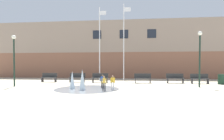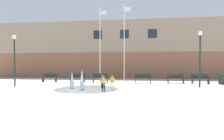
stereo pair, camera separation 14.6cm
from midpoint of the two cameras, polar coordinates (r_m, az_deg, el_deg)
ground_plane at (r=7.18m, az=-1.62°, el=-12.08°), size 100.00×100.00×0.00m
library_building at (r=25.60m, az=4.60°, el=6.20°), size 36.00×6.05×7.57m
splash_fountain at (r=12.52m, az=-10.06°, el=-3.95°), size 4.60×4.60×1.43m
park_bench_far_left at (r=18.96m, az=-19.45°, el=-2.23°), size 1.60×0.44×0.91m
park_bench_left_of_flagpoles at (r=17.98m, az=-10.92°, el=-2.37°), size 1.60×0.44×0.91m
park_bench_under_left_flagpole at (r=17.23m, az=-3.58°, el=-2.51°), size 1.60×0.44×0.91m
park_bench_center at (r=17.00m, az=10.31°, el=-2.59°), size 1.60×0.44×0.91m
park_bench_under_right_flagpole at (r=17.59m, az=20.24°, el=-2.52°), size 1.60×0.44×0.91m
park_bench_near_trashcan at (r=17.99m, az=27.05°, el=-2.50°), size 1.60×0.44×0.91m
child_in_fountain at (r=13.16m, az=-2.86°, el=-3.32°), size 0.31×0.13×0.99m
child_with_pink_shirt at (r=11.62m, az=-2.43°, el=-3.96°), size 0.31×0.22×0.99m
child_running at (r=12.03m, az=0.45°, el=-3.77°), size 0.31×0.22×0.99m
flagpole_left at (r=19.89m, az=-3.63°, el=9.16°), size 0.80×0.10×8.18m
flagpole_right at (r=19.60m, az=4.31°, el=9.70°), size 0.80×0.10×8.46m
lamp_post_left_lane at (r=16.09m, az=-29.02°, el=4.82°), size 0.32×0.32×4.11m
lamp_post_right_lane at (r=15.00m, az=27.07°, el=5.49°), size 0.32×0.32×4.30m
trash_can at (r=18.31m, az=32.48°, el=-2.60°), size 0.56×0.56×0.90m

